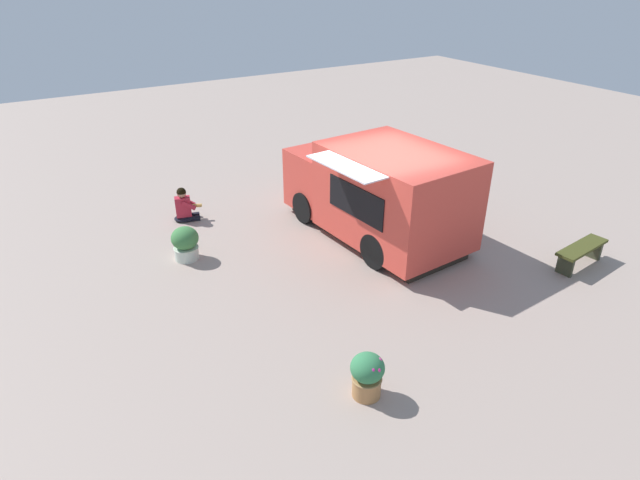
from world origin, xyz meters
TOP-DOWN VIEW (x-y plane):
  - ground_plane at (0.00, 0.00)m, footprint 40.00×40.00m
  - food_truck at (-0.49, 0.31)m, footprint 4.80×3.02m
  - person_customer at (-3.65, -3.35)m, footprint 0.57×0.76m
  - planter_flowering_near at (-1.72, -3.96)m, footprint 0.59×0.59m
  - planter_flowering_far at (3.73, -2.99)m, footprint 0.52×0.52m
  - plaza_bench at (2.96, 3.18)m, footprint 0.57×1.49m

SIDE VIEW (x-z plane):
  - ground_plane at x=0.00m, z-range 0.00..0.00m
  - plaza_bench at x=2.96m, z-range 0.12..0.60m
  - person_customer at x=-3.65m, z-range -0.08..0.80m
  - planter_flowering_near at x=-1.72m, z-range 0.01..0.78m
  - planter_flowering_far at x=3.73m, z-range 0.03..0.78m
  - food_truck at x=-0.49m, z-range -0.06..2.18m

